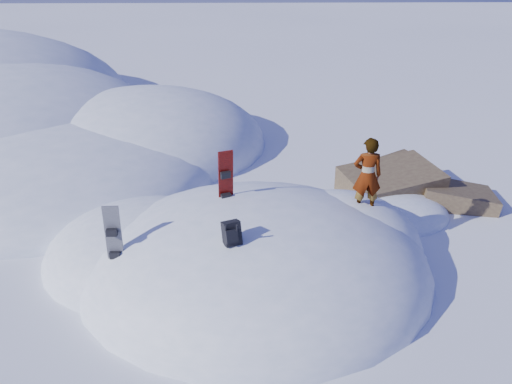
{
  "coord_description": "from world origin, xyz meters",
  "views": [
    {
      "loc": [
        -0.21,
        -8.35,
        5.82
      ],
      "look_at": [
        0.01,
        0.3,
        1.66
      ],
      "focal_mm": 35.0,
      "sensor_mm": 36.0,
      "label": 1
    }
  ],
  "objects_px": {
    "snowboard_red": "(226,188)",
    "backpack": "(232,233)",
    "person": "(367,175)",
    "snowboard_dark": "(114,245)"
  },
  "relations": [
    {
      "from": "snowboard_red",
      "to": "backpack",
      "type": "distance_m",
      "value": 1.67
    },
    {
      "from": "snowboard_red",
      "to": "person",
      "type": "relative_size",
      "value": 1.01
    },
    {
      "from": "snowboard_dark",
      "to": "snowboard_red",
      "type": "bearing_deg",
      "value": 32.3
    },
    {
      "from": "snowboard_red",
      "to": "person",
      "type": "height_order",
      "value": "person"
    },
    {
      "from": "backpack",
      "to": "person",
      "type": "distance_m",
      "value": 3.21
    },
    {
      "from": "backpack",
      "to": "person",
      "type": "xyz_separation_m",
      "value": [
        2.67,
        1.76,
        0.26
      ]
    },
    {
      "from": "snowboard_red",
      "to": "snowboard_dark",
      "type": "xyz_separation_m",
      "value": [
        -1.94,
        -1.31,
        -0.49
      ]
    },
    {
      "from": "snowboard_red",
      "to": "snowboard_dark",
      "type": "distance_m",
      "value": 2.4
    },
    {
      "from": "person",
      "to": "snowboard_red",
      "type": "bearing_deg",
      "value": 3.25
    },
    {
      "from": "snowboard_dark",
      "to": "backpack",
      "type": "xyz_separation_m",
      "value": [
        2.09,
        -0.35,
        0.41
      ]
    }
  ]
}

